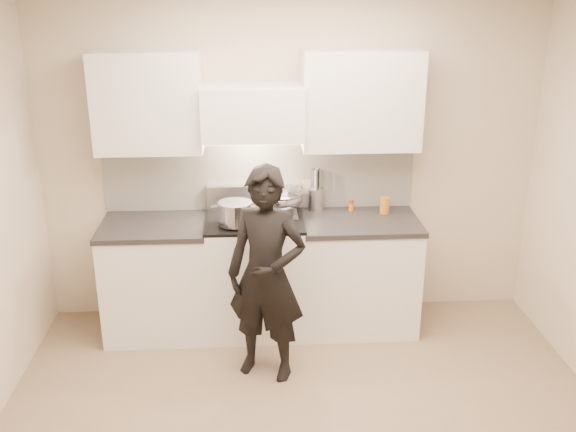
{
  "coord_description": "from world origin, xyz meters",
  "views": [
    {
      "loc": [
        -0.32,
        -3.25,
        2.67
      ],
      "look_at": [
        -0.06,
        1.05,
        1.1
      ],
      "focal_mm": 40.0,
      "sensor_mm": 36.0,
      "label": 1
    }
  ],
  "objects_px": {
    "counter_right": "(358,272)",
    "wok": "(279,198)",
    "person": "(267,275)",
    "stove": "(256,273)",
    "utensil_crock": "(316,197)"
  },
  "relations": [
    {
      "from": "stove",
      "to": "counter_right",
      "type": "height_order",
      "value": "stove"
    },
    {
      "from": "counter_right",
      "to": "stove",
      "type": "bearing_deg",
      "value": -180.0
    },
    {
      "from": "counter_right",
      "to": "wok",
      "type": "distance_m",
      "value": 0.88
    },
    {
      "from": "person",
      "to": "counter_right",
      "type": "bearing_deg",
      "value": 63.09
    },
    {
      "from": "stove",
      "to": "counter_right",
      "type": "relative_size",
      "value": 1.04
    },
    {
      "from": "counter_right",
      "to": "person",
      "type": "xyz_separation_m",
      "value": [
        -0.76,
        -0.67,
        0.31
      ]
    },
    {
      "from": "stove",
      "to": "counter_right",
      "type": "xyz_separation_m",
      "value": [
        0.83,
        0.0,
        -0.01
      ]
    },
    {
      "from": "stove",
      "to": "counter_right",
      "type": "distance_m",
      "value": 0.83
    },
    {
      "from": "counter_right",
      "to": "wok",
      "type": "bearing_deg",
      "value": 167.1
    },
    {
      "from": "stove",
      "to": "person",
      "type": "distance_m",
      "value": 0.74
    },
    {
      "from": "counter_right",
      "to": "person",
      "type": "relative_size",
      "value": 0.6
    },
    {
      "from": "stove",
      "to": "wok",
      "type": "bearing_deg",
      "value": 35.9
    },
    {
      "from": "utensil_crock",
      "to": "person",
      "type": "xyz_separation_m",
      "value": [
        -0.43,
        -0.91,
        -0.25
      ]
    },
    {
      "from": "counter_right",
      "to": "person",
      "type": "distance_m",
      "value": 1.06
    },
    {
      "from": "stove",
      "to": "person",
      "type": "relative_size",
      "value": 0.62
    }
  ]
}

